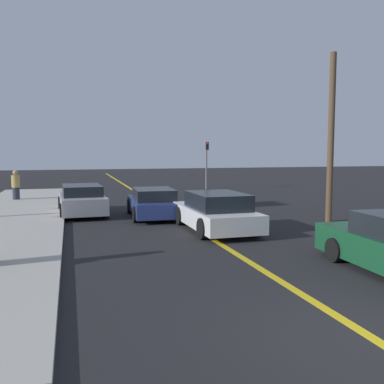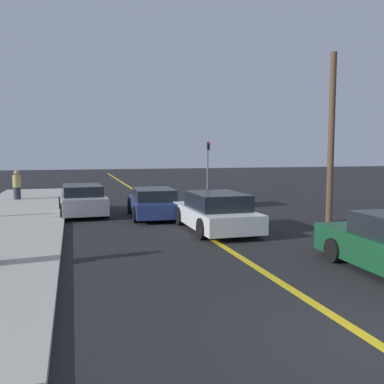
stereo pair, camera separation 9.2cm
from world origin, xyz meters
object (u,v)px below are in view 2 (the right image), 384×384
(traffic_light, at_px, (208,160))
(utility_pole, at_px, (331,139))
(car_parked_left_lot, at_px, (82,200))
(car_far_distant, at_px, (153,203))
(pedestrian_far_standing, at_px, (17,185))
(car_ahead_center, at_px, (216,212))

(traffic_light, height_order, utility_pole, utility_pole)
(car_parked_left_lot, xyz_separation_m, utility_pole, (9.14, -4.60, 2.58))
(car_far_distant, distance_m, car_parked_left_lot, 3.23)
(traffic_light, bearing_deg, pedestrian_far_standing, -160.43)
(car_ahead_center, height_order, utility_pole, utility_pole)
(traffic_light, bearing_deg, utility_pole, -89.00)
(car_ahead_center, height_order, traffic_light, traffic_light)
(car_far_distant, distance_m, traffic_light, 13.14)
(car_ahead_center, bearing_deg, utility_pole, 5.42)
(car_ahead_center, distance_m, traffic_light, 15.84)
(car_ahead_center, height_order, car_parked_left_lot, car_ahead_center)
(car_ahead_center, distance_m, pedestrian_far_standing, 13.20)
(car_far_distant, relative_size, utility_pole, 0.64)
(car_far_distant, distance_m, utility_pole, 7.48)
(car_far_distant, relative_size, traffic_light, 1.22)
(utility_pole, bearing_deg, car_parked_left_lot, 153.30)
(car_parked_left_lot, bearing_deg, traffic_light, 45.75)
(pedestrian_far_standing, bearing_deg, utility_pole, -39.59)
(car_ahead_center, height_order, pedestrian_far_standing, pedestrian_far_standing)
(car_far_distant, xyz_separation_m, traffic_light, (6.06, 11.56, 1.52))
(car_far_distant, xyz_separation_m, pedestrian_far_standing, (-6.10, 7.23, 0.33))
(utility_pole, bearing_deg, car_ahead_center, -173.92)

